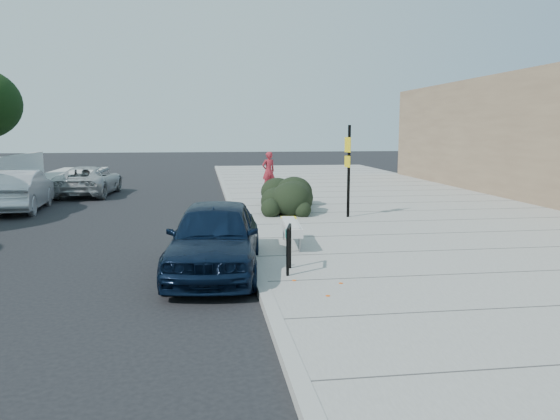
{
  "coord_description": "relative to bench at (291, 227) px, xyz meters",
  "views": [
    {
      "loc": [
        -1.01,
        -11.53,
        2.88
      ],
      "look_at": [
        0.78,
        1.08,
        1.0
      ],
      "focal_mm": 35.0,
      "sensor_mm": 36.0,
      "label": 1
    }
  ],
  "objects": [
    {
      "name": "ground",
      "position": [
        -1.03,
        -1.0,
        -0.6
      ],
      "size": [
        120.0,
        120.0,
        0.0
      ],
      "primitive_type": "plane",
      "color": "black",
      "rests_on": "ground"
    },
    {
      "name": "sidewalk_near",
      "position": [
        4.57,
        4.0,
        -0.52
      ],
      "size": [
        11.2,
        50.0,
        0.15
      ],
      "primitive_type": "cube",
      "color": "gray",
      "rests_on": "ground"
    },
    {
      "name": "curb_near",
      "position": [
        -1.03,
        4.0,
        -0.51
      ],
      "size": [
        0.22,
        50.0,
        0.17
      ],
      "primitive_type": "cube",
      "color": "#9E9E99",
      "rests_on": "ground"
    },
    {
      "name": "bench",
      "position": [
        0.0,
        0.0,
        0.0
      ],
      "size": [
        0.52,
        1.88,
        0.57
      ],
      "rotation": [
        0.0,
        0.0,
        -0.07
      ],
      "color": "gray",
      "rests_on": "sidewalk_near"
    },
    {
      "name": "bike_rack",
      "position": [
        -0.43,
        -2.37,
        0.1
      ],
      "size": [
        0.19,
        0.61,
        0.91
      ],
      "rotation": [
        0.0,
        0.0,
        -0.23
      ],
      "color": "black",
      "rests_on": "sidewalk_near"
    },
    {
      "name": "sign_post",
      "position": [
        2.45,
        3.99,
        1.17
      ],
      "size": [
        0.15,
        0.32,
        2.87
      ],
      "rotation": [
        0.0,
        0.0,
        0.29
      ],
      "color": "black",
      "rests_on": "sidewalk_near"
    },
    {
      "name": "hedge",
      "position": [
        0.89,
        6.0,
        0.23
      ],
      "size": [
        1.98,
        3.7,
        1.36
      ],
      "primitive_type": "ellipsoid",
      "rotation": [
        0.0,
        0.0,
        -0.05
      ],
      "color": "black",
      "rests_on": "sidewalk_near"
    },
    {
      "name": "sedan_navy",
      "position": [
        -1.83,
        -1.71,
        0.14
      ],
      "size": [
        2.23,
        4.52,
        1.48
      ],
      "primitive_type": "imported",
      "rotation": [
        0.0,
        0.0,
        -0.11
      ],
      "color": "black",
      "rests_on": "ground"
    },
    {
      "name": "wagon_silver",
      "position": [
        -8.53,
        7.89,
        0.14
      ],
      "size": [
        1.9,
        4.57,
        1.47
      ],
      "primitive_type": "imported",
      "rotation": [
        0.0,
        0.0,
        3.22
      ],
      "color": "#BABAC0",
      "rests_on": "ground"
    },
    {
      "name": "suv_silver",
      "position": [
        -7.03,
        12.4,
        0.05
      ],
      "size": [
        2.44,
        4.77,
        1.29
      ],
      "primitive_type": "imported",
      "rotation": [
        0.0,
        0.0,
        3.08
      ],
      "color": "#A8ABAD",
      "rests_on": "ground"
    },
    {
      "name": "pedestrian",
      "position": [
        0.89,
        11.81,
        0.43
      ],
      "size": [
        0.75,
        0.64,
        1.76
      ],
      "primitive_type": "imported",
      "rotation": [
        0.0,
        0.0,
        3.55
      ],
      "color": "maroon",
      "rests_on": "sidewalk_near"
    }
  ]
}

